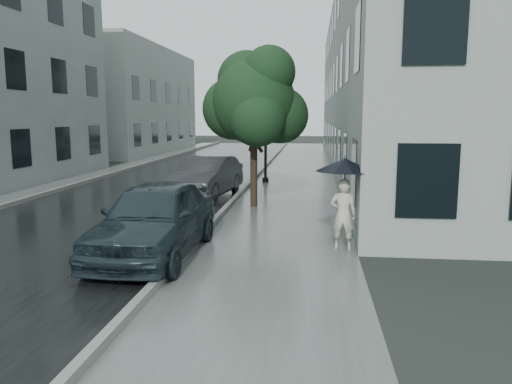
# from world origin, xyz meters

# --- Properties ---
(ground) EXTENTS (120.00, 120.00, 0.00)m
(ground) POSITION_xyz_m (0.00, 0.00, 0.00)
(ground) COLOR black
(ground) RESTS_ON ground
(sidewalk) EXTENTS (3.50, 60.00, 0.01)m
(sidewalk) POSITION_xyz_m (0.25, 12.00, 0.00)
(sidewalk) COLOR slate
(sidewalk) RESTS_ON ground
(kerb_near) EXTENTS (0.15, 60.00, 0.15)m
(kerb_near) POSITION_xyz_m (-1.57, 12.00, 0.07)
(kerb_near) COLOR slate
(kerb_near) RESTS_ON ground
(asphalt_road) EXTENTS (6.85, 60.00, 0.00)m
(asphalt_road) POSITION_xyz_m (-5.08, 12.00, 0.00)
(asphalt_road) COLOR black
(asphalt_road) RESTS_ON ground
(kerb_far) EXTENTS (0.15, 60.00, 0.15)m
(kerb_far) POSITION_xyz_m (-8.57, 12.00, 0.07)
(kerb_far) COLOR slate
(kerb_far) RESTS_ON ground
(sidewalk_far) EXTENTS (1.70, 60.00, 0.01)m
(sidewalk_far) POSITION_xyz_m (-9.50, 12.00, 0.00)
(sidewalk_far) COLOR #4C5451
(sidewalk_far) RESTS_ON ground
(building_near) EXTENTS (7.02, 36.00, 9.00)m
(building_near) POSITION_xyz_m (5.47, 19.50, 4.50)
(building_near) COLOR gray
(building_near) RESTS_ON ground
(building_far_b) EXTENTS (7.02, 18.00, 8.00)m
(building_far_b) POSITION_xyz_m (-13.77, 30.00, 4.00)
(building_far_b) COLOR gray
(building_far_b) RESTS_ON ground
(pedestrian) EXTENTS (0.62, 0.45, 1.55)m
(pedestrian) POSITION_xyz_m (1.70, 1.98, 0.78)
(pedestrian) COLOR beige
(pedestrian) RESTS_ON sidewalk
(umbrella) EXTENTS (1.63, 1.63, 1.11)m
(umbrella) POSITION_xyz_m (1.71, 1.96, 1.86)
(umbrella) COLOR black
(umbrella) RESTS_ON ground
(street_tree) EXTENTS (3.39, 3.08, 4.98)m
(street_tree) POSITION_xyz_m (-0.82, 7.01, 3.33)
(street_tree) COLOR #332619
(street_tree) RESTS_ON ground
(lamp_post) EXTENTS (0.85, 0.33, 5.17)m
(lamp_post) POSITION_xyz_m (-1.14, 12.70, 2.96)
(lamp_post) COLOR black
(lamp_post) RESTS_ON ground
(car_near) EXTENTS (1.90, 4.58, 1.55)m
(car_near) POSITION_xyz_m (-2.20, 1.14, 0.78)
(car_near) COLOR #1C2A30
(car_near) RESTS_ON ground
(car_far) EXTENTS (2.03, 4.50, 1.43)m
(car_far) POSITION_xyz_m (-2.68, 8.47, 0.72)
(car_far) COLOR #26292C
(car_far) RESTS_ON ground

